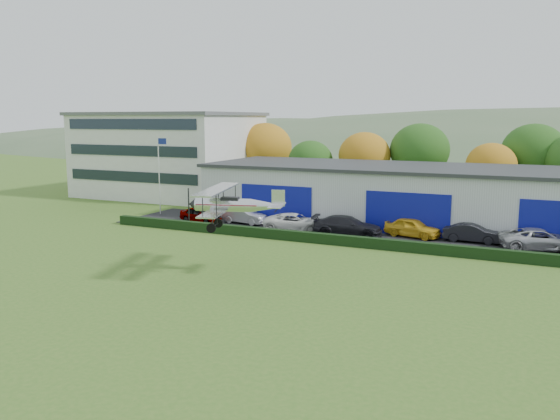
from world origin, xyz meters
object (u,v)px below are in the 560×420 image
at_px(car_2, 295,222).
at_px(car_5, 472,233).
at_px(car_1, 245,216).
at_px(car_0, 201,215).
at_px(car_6, 540,239).
at_px(car_4, 412,228).
at_px(flagpole, 160,167).
at_px(biplane, 231,204).
at_px(car_3, 347,226).
at_px(office_block, 170,154).
at_px(hangar, 421,195).

distance_m(car_2, car_5, 14.44).
bearing_deg(car_5, car_1, 92.00).
distance_m(car_0, car_6, 28.84).
height_order(car_4, car_6, car_6).
bearing_deg(flagpole, car_4, -1.32).
bearing_deg(car_5, flagpole, 89.54).
relative_size(flagpole, biplane, 1.15).
xyz_separation_m(car_1, car_4, (15.27, 0.47, 0.06)).
bearing_deg(flagpole, car_3, -6.86).
distance_m(car_1, car_6, 24.78).
height_order(office_block, flagpole, office_block).
xyz_separation_m(car_1, car_2, (5.62, -1.34, 0.04)).
relative_size(car_1, car_6, 0.76).
xyz_separation_m(car_0, car_4, (19.32, 1.65, 0.06)).
relative_size(car_0, car_2, 0.77).
xyz_separation_m(car_0, car_1, (4.04, 1.17, 0.00)).
xyz_separation_m(car_4, biplane, (-7.98, -15.69, 3.62)).
relative_size(hangar, car_5, 9.25).
bearing_deg(car_5, car_0, 94.58).
height_order(car_0, car_2, car_2).
distance_m(car_2, car_6, 19.18).
bearing_deg(flagpole, car_5, -1.14).
bearing_deg(flagpole, car_2, -8.61).
xyz_separation_m(office_block, car_3, (28.64, -15.47, -4.33)).
height_order(flagpole, car_3, flagpole).
height_order(office_block, car_1, office_block).
height_order(car_1, car_6, car_6).
relative_size(hangar, office_block, 1.97).
distance_m(car_3, car_6, 14.50).
bearing_deg(office_block, car_0, -46.87).
distance_m(car_0, car_4, 19.39).
bearing_deg(hangar, car_2, -137.24).
bearing_deg(car_3, car_0, 80.35).
bearing_deg(office_block, hangar, -12.01).
bearing_deg(car_4, office_block, 81.36).
height_order(car_0, biplane, biplane).
distance_m(car_4, car_6, 9.53).
distance_m(flagpole, car_2, 16.49).
distance_m(car_2, biplane, 14.44).
distance_m(car_1, car_3, 10.42).
xyz_separation_m(hangar, car_6, (10.09, -7.30, -1.81)).
height_order(car_2, car_3, car_3).
bearing_deg(car_4, car_2, 114.01).
distance_m(car_4, car_5, 4.68).
xyz_separation_m(office_block, car_5, (38.27, -13.60, -4.44)).
bearing_deg(car_4, car_0, 108.26).
bearing_deg(car_6, car_3, 77.77).
relative_size(car_2, car_4, 1.20).
bearing_deg(biplane, car_1, 99.77).
relative_size(car_3, car_4, 1.26).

